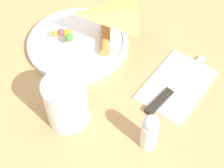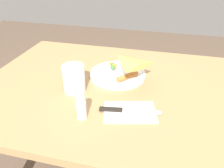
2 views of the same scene
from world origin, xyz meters
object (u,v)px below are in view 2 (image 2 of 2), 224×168
at_px(plate_pizza, 118,73).
at_px(butter_knife, 126,110).
at_px(milk_glass, 74,80).
at_px(napkin_folded, 130,112).
at_px(salt_shaker, 81,106).
at_px(dining_table, 111,103).

height_order(plate_pizza, butter_knife, plate_pizza).
distance_m(milk_glass, napkin_folded, 0.26).
relative_size(plate_pizza, salt_shaker, 2.67).
height_order(napkin_folded, butter_knife, butter_knife).
xyz_separation_m(plate_pizza, butter_knife, (0.09, -0.25, -0.01)).
xyz_separation_m(plate_pizza, napkin_folded, (0.10, -0.25, -0.01)).
height_order(dining_table, milk_glass, milk_glass).
xyz_separation_m(plate_pizza, milk_glass, (-0.14, -0.16, 0.04)).
bearing_deg(napkin_folded, salt_shaker, -156.42).
distance_m(plate_pizza, salt_shaker, 0.32).
bearing_deg(plate_pizza, salt_shaker, -99.78).
distance_m(butter_knife, salt_shaker, 0.16).
distance_m(napkin_folded, salt_shaker, 0.17).
distance_m(milk_glass, salt_shaker, 0.18).
relative_size(napkin_folded, salt_shaker, 2.18).
xyz_separation_m(dining_table, butter_knife, (0.10, -0.16, 0.11)).
bearing_deg(plate_pizza, milk_glass, -131.21).
xyz_separation_m(napkin_folded, butter_knife, (-0.01, -0.00, 0.00)).
xyz_separation_m(napkin_folded, salt_shaker, (-0.15, -0.07, 0.05)).
height_order(dining_table, plate_pizza, plate_pizza).
bearing_deg(milk_glass, napkin_folded, -19.51).
distance_m(dining_table, butter_knife, 0.22).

